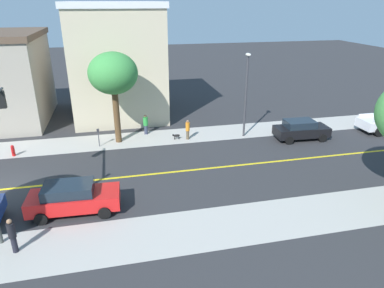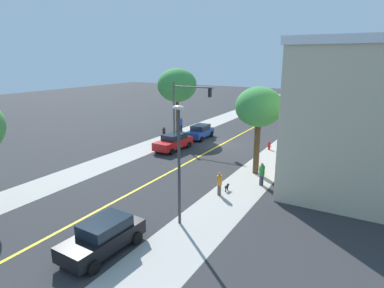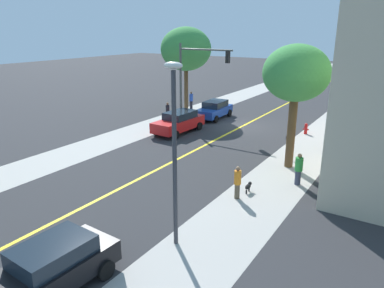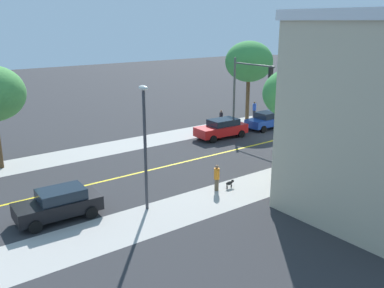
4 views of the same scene
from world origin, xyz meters
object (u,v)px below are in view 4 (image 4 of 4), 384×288
at_px(red_sedan_right_curb, 222,128).
at_px(small_dog, 230,183).
at_px(street_lamp, 145,135).
at_px(blue_sedan_right_curb, 267,120).
at_px(black_sedan_left_curb, 59,204).
at_px(parking_meter, 294,155).
at_px(pedestrian_orange_shirt, 217,177).
at_px(fire_hydrant, 340,146).
at_px(street_tree_left_far, 292,95).
at_px(pedestrian_blue_shirt, 254,109).
at_px(street_tree_right_corner, 249,62).
at_px(pedestrian_black_shirt, 221,118).
at_px(traffic_light_mast, 245,84).
at_px(pedestrian_green_shirt, 277,175).

height_order(red_sedan_right_curb, small_dog, red_sedan_right_curb).
height_order(street_lamp, blue_sedan_right_curb, street_lamp).
bearing_deg(black_sedan_left_curb, parking_meter, 175.26).
xyz_separation_m(black_sedan_left_curb, pedestrian_orange_shirt, (-1.98, -8.80, 0.03)).
distance_m(street_lamp, blue_sedan_right_curb, 20.39).
relative_size(fire_hydrant, red_sedan_right_curb, 0.18).
height_order(street_tree_left_far, black_sedan_left_curb, street_tree_left_far).
distance_m(street_tree_left_far, street_lamp, 10.18).
bearing_deg(small_dog, red_sedan_right_curb, 48.92).
bearing_deg(pedestrian_blue_shirt, street_tree_right_corner, -115.82).
bearing_deg(pedestrian_black_shirt, pedestrian_orange_shirt, -147.85).
bearing_deg(pedestrian_orange_shirt, black_sedan_left_curb, 164.79).
height_order(traffic_light_mast, pedestrian_black_shirt, traffic_light_mast).
bearing_deg(pedestrian_orange_shirt, street_tree_left_far, -10.04).
bearing_deg(street_lamp, black_sedan_left_curb, 67.88).
relative_size(parking_meter, street_lamp, 0.21).
relative_size(street_lamp, blue_sedan_right_curb, 1.56).
distance_m(street_tree_left_far, pedestrian_blue_shirt, 17.56).
distance_m(street_tree_right_corner, parking_meter, 15.50).
relative_size(street_tree_right_corner, red_sedan_right_curb, 1.67).
relative_size(street_tree_left_far, blue_sedan_right_curb, 1.62).
bearing_deg(parking_meter, pedestrian_black_shirt, -16.37).
relative_size(parking_meter, black_sedan_left_curb, 0.33).
bearing_deg(pedestrian_blue_shirt, red_sedan_right_curb, -100.18).
distance_m(black_sedan_left_curb, pedestrian_orange_shirt, 9.02).
bearing_deg(red_sedan_right_curb, pedestrian_black_shirt, -127.31).
distance_m(street_tree_left_far, traffic_light_mast, 11.54).
xyz_separation_m(fire_hydrant, small_dog, (-0.56, 11.95, -0.10)).
relative_size(street_lamp, small_dog, 10.67).
relative_size(pedestrian_orange_shirt, small_dog, 2.58).
distance_m(blue_sedan_right_curb, pedestrian_orange_shirt, 16.19).
bearing_deg(parking_meter, traffic_light_mast, -24.33).
relative_size(street_tree_left_far, street_lamp, 1.04).
bearing_deg(street_tree_right_corner, pedestrian_green_shirt, 141.51).
height_order(fire_hydrant, pedestrian_orange_shirt, pedestrian_orange_shirt).
xyz_separation_m(street_lamp, small_dog, (-0.46, -5.54, -3.79)).
height_order(fire_hydrant, black_sedan_left_curb, black_sedan_left_curb).
distance_m(street_tree_left_far, black_sedan_left_curb, 15.15).
height_order(street_tree_right_corner, street_tree_left_far, street_tree_right_corner).
bearing_deg(pedestrian_orange_shirt, street_lamp, 173.92).
bearing_deg(pedestrian_orange_shirt, small_dog, -13.13).
height_order(street_tree_left_far, pedestrian_black_shirt, street_tree_left_far).
relative_size(pedestrian_blue_shirt, pedestrian_green_shirt, 1.03).
xyz_separation_m(street_tree_left_far, pedestrian_blue_shirt, (13.42, -10.43, -4.41)).
height_order(street_tree_right_corner, parking_meter, street_tree_right_corner).
xyz_separation_m(pedestrian_blue_shirt, small_dog, (-12.87, 14.94, -0.60)).
bearing_deg(black_sedan_left_curb, pedestrian_green_shirt, 164.51).
height_order(street_lamp, small_dog, street_lamp).
distance_m(parking_meter, small_dog, 6.02).
bearing_deg(black_sedan_left_curb, blue_sedan_right_curb, -160.43).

